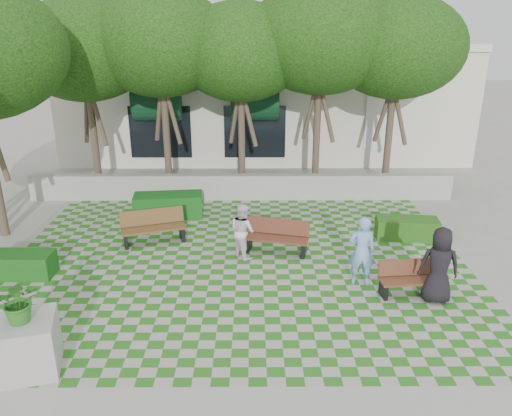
{
  "coord_description": "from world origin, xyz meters",
  "views": [
    {
      "loc": [
        0.43,
        -10.75,
        5.98
      ],
      "look_at": [
        0.5,
        1.5,
        1.4
      ],
      "focal_mm": 35.0,
      "sensor_mm": 36.0,
      "label": 1
    }
  ],
  "objects_px": {
    "bench_west": "(153,227)",
    "hedge_west": "(18,265)",
    "bench_mid": "(277,237)",
    "person_blue": "(362,251)",
    "bench_east": "(412,279)",
    "planter_front": "(25,335)",
    "hedge_east": "(407,228)",
    "person_white": "(243,231)",
    "person_dark": "(439,265)",
    "hedge_midleft": "(168,206)"
  },
  "relations": [
    {
      "from": "hedge_west",
      "to": "person_white",
      "type": "distance_m",
      "value": 5.71
    },
    {
      "from": "hedge_west",
      "to": "person_white",
      "type": "height_order",
      "value": "person_white"
    },
    {
      "from": "person_dark",
      "to": "hedge_east",
      "type": "bearing_deg",
      "value": -85.16
    },
    {
      "from": "bench_mid",
      "to": "person_white",
      "type": "height_order",
      "value": "person_white"
    },
    {
      "from": "hedge_midleft",
      "to": "person_blue",
      "type": "height_order",
      "value": "person_blue"
    },
    {
      "from": "bench_west",
      "to": "planter_front",
      "type": "distance_m",
      "value": 5.77
    },
    {
      "from": "bench_mid",
      "to": "bench_east",
      "type": "bearing_deg",
      "value": -22.88
    },
    {
      "from": "planter_front",
      "to": "person_blue",
      "type": "xyz_separation_m",
      "value": [
        6.65,
        3.16,
        0.13
      ]
    },
    {
      "from": "bench_east",
      "to": "bench_mid",
      "type": "xyz_separation_m",
      "value": [
        -3.04,
        2.29,
        0.05
      ]
    },
    {
      "from": "bench_west",
      "to": "hedge_west",
      "type": "height_order",
      "value": "bench_west"
    },
    {
      "from": "bench_mid",
      "to": "hedge_east",
      "type": "bearing_deg",
      "value": 27.27
    },
    {
      "from": "hedge_midleft",
      "to": "person_white",
      "type": "height_order",
      "value": "person_white"
    },
    {
      "from": "bench_mid",
      "to": "hedge_midleft",
      "type": "xyz_separation_m",
      "value": [
        -3.4,
        2.7,
        -0.06
      ]
    },
    {
      "from": "hedge_midleft",
      "to": "planter_front",
      "type": "relative_size",
      "value": 1.18
    },
    {
      "from": "hedge_midleft",
      "to": "hedge_west",
      "type": "height_order",
      "value": "hedge_midleft"
    },
    {
      "from": "bench_mid",
      "to": "hedge_west",
      "type": "bearing_deg",
      "value": -154.17
    },
    {
      "from": "hedge_east",
      "to": "bench_west",
      "type": "bearing_deg",
      "value": -178.23
    },
    {
      "from": "bench_mid",
      "to": "person_blue",
      "type": "height_order",
      "value": "person_blue"
    },
    {
      "from": "bench_west",
      "to": "hedge_east",
      "type": "xyz_separation_m",
      "value": [
        7.36,
        0.23,
        -0.15
      ]
    },
    {
      "from": "bench_west",
      "to": "planter_front",
      "type": "relative_size",
      "value": 1.03
    },
    {
      "from": "bench_east",
      "to": "person_blue",
      "type": "xyz_separation_m",
      "value": [
        -1.11,
        0.48,
        0.48
      ]
    },
    {
      "from": "bench_mid",
      "to": "hedge_west",
      "type": "distance_m",
      "value": 6.66
    },
    {
      "from": "hedge_midleft",
      "to": "person_dark",
      "type": "xyz_separation_m",
      "value": [
        6.9,
        -5.29,
        0.51
      ]
    },
    {
      "from": "person_white",
      "to": "hedge_midleft",
      "type": "bearing_deg",
      "value": -0.39
    },
    {
      "from": "hedge_east",
      "to": "hedge_midleft",
      "type": "xyz_separation_m",
      "value": [
        -7.26,
        1.79,
        0.07
      ]
    },
    {
      "from": "bench_mid",
      "to": "bench_west",
      "type": "xyz_separation_m",
      "value": [
        -3.5,
        0.67,
        0.02
      ]
    },
    {
      "from": "bench_east",
      "to": "hedge_midleft",
      "type": "height_order",
      "value": "bench_east"
    },
    {
      "from": "planter_front",
      "to": "person_dark",
      "type": "bearing_deg",
      "value": 16.06
    },
    {
      "from": "bench_mid",
      "to": "person_white",
      "type": "distance_m",
      "value": 1.02
    },
    {
      "from": "bench_mid",
      "to": "person_dark",
      "type": "relative_size",
      "value": 1.02
    },
    {
      "from": "bench_mid",
      "to": "bench_west",
      "type": "relative_size",
      "value": 0.96
    },
    {
      "from": "hedge_west",
      "to": "hedge_midleft",
      "type": "bearing_deg",
      "value": 52.46
    },
    {
      "from": "person_blue",
      "to": "hedge_midleft",
      "type": "bearing_deg",
      "value": -33.78
    },
    {
      "from": "person_white",
      "to": "person_dark",
      "type": "bearing_deg",
      "value": -157.82
    },
    {
      "from": "hedge_west",
      "to": "person_blue",
      "type": "bearing_deg",
      "value": -3.08
    },
    {
      "from": "bench_east",
      "to": "planter_front",
      "type": "relative_size",
      "value": 0.86
    },
    {
      "from": "hedge_east",
      "to": "person_blue",
      "type": "bearing_deg",
      "value": -125.34
    },
    {
      "from": "bench_west",
      "to": "person_blue",
      "type": "bearing_deg",
      "value": -42.3
    },
    {
      "from": "planter_front",
      "to": "person_white",
      "type": "xyz_separation_m",
      "value": [
        3.79,
        4.69,
        0.01
      ]
    },
    {
      "from": "bench_east",
      "to": "person_blue",
      "type": "relative_size",
      "value": 0.91
    },
    {
      "from": "person_dark",
      "to": "person_white",
      "type": "xyz_separation_m",
      "value": [
        -4.43,
        2.32,
        -0.13
      ]
    },
    {
      "from": "planter_front",
      "to": "person_dark",
      "type": "height_order",
      "value": "planter_front"
    },
    {
      "from": "person_blue",
      "to": "person_dark",
      "type": "relative_size",
      "value": 0.98
    },
    {
      "from": "hedge_east",
      "to": "hedge_midleft",
      "type": "distance_m",
      "value": 7.48
    },
    {
      "from": "person_dark",
      "to": "person_blue",
      "type": "bearing_deg",
      "value": -16.11
    },
    {
      "from": "hedge_west",
      "to": "person_white",
      "type": "xyz_separation_m",
      "value": [
        5.59,
        1.08,
        0.45
      ]
    },
    {
      "from": "bench_east",
      "to": "bench_mid",
      "type": "relative_size",
      "value": 0.87
    },
    {
      "from": "bench_east",
      "to": "hedge_east",
      "type": "distance_m",
      "value": 3.3
    },
    {
      "from": "hedge_midleft",
      "to": "person_white",
      "type": "bearing_deg",
      "value": -50.22
    },
    {
      "from": "bench_east",
      "to": "hedge_east",
      "type": "height_order",
      "value": "bench_east"
    }
  ]
}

